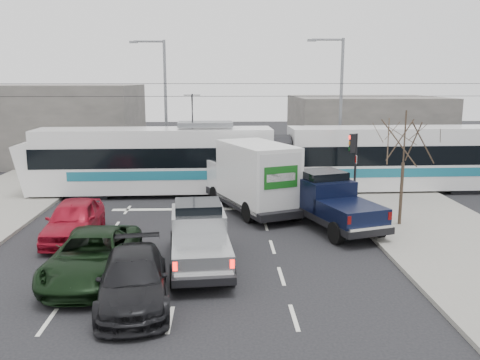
{
  "coord_description": "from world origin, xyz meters",
  "views": [
    {
      "loc": [
        -0.28,
        -18.88,
        6.44
      ],
      "look_at": [
        0.6,
        4.43,
        1.8
      ],
      "focal_mm": 38.0,
      "sensor_mm": 36.0,
      "label": 1
    }
  ],
  "objects_px": {
    "street_lamp_near": "(338,100)",
    "silver_pickup": "(199,235)",
    "red_car": "(74,220)",
    "street_lamp_far": "(163,99)",
    "green_car": "(93,256)",
    "traffic_signal": "(353,153)",
    "box_truck": "(252,177)",
    "tram": "(279,159)",
    "navy_pickup": "(330,201)",
    "dark_car": "(133,279)",
    "bare_tree": "(404,142)"
  },
  "relations": [
    {
      "from": "street_lamp_far",
      "to": "box_truck",
      "type": "distance_m",
      "value": 12.24
    },
    {
      "from": "tram",
      "to": "silver_pickup",
      "type": "bearing_deg",
      "value": -111.75
    },
    {
      "from": "street_lamp_near",
      "to": "red_car",
      "type": "bearing_deg",
      "value": -137.0
    },
    {
      "from": "silver_pickup",
      "to": "navy_pickup",
      "type": "bearing_deg",
      "value": 32.29
    },
    {
      "from": "box_truck",
      "to": "green_car",
      "type": "distance_m",
      "value": 10.27
    },
    {
      "from": "bare_tree",
      "to": "street_lamp_near",
      "type": "height_order",
      "value": "street_lamp_near"
    },
    {
      "from": "street_lamp_near",
      "to": "red_car",
      "type": "height_order",
      "value": "street_lamp_near"
    },
    {
      "from": "traffic_signal",
      "to": "red_car",
      "type": "height_order",
      "value": "traffic_signal"
    },
    {
      "from": "tram",
      "to": "dark_car",
      "type": "relative_size",
      "value": 5.57
    },
    {
      "from": "box_truck",
      "to": "green_car",
      "type": "bearing_deg",
      "value": -146.29
    },
    {
      "from": "red_car",
      "to": "navy_pickup",
      "type": "bearing_deg",
      "value": 4.49
    },
    {
      "from": "traffic_signal",
      "to": "street_lamp_near",
      "type": "relative_size",
      "value": 0.4
    },
    {
      "from": "tram",
      "to": "dark_car",
      "type": "distance_m",
      "value": 15.75
    },
    {
      "from": "street_lamp_far",
      "to": "tram",
      "type": "height_order",
      "value": "street_lamp_far"
    },
    {
      "from": "tram",
      "to": "navy_pickup",
      "type": "relative_size",
      "value": 4.53
    },
    {
      "from": "red_car",
      "to": "dark_car",
      "type": "bearing_deg",
      "value": -63.5
    },
    {
      "from": "bare_tree",
      "to": "tram",
      "type": "bearing_deg",
      "value": 122.25
    },
    {
      "from": "street_lamp_far",
      "to": "green_car",
      "type": "relative_size",
      "value": 1.64
    },
    {
      "from": "silver_pickup",
      "to": "green_car",
      "type": "xyz_separation_m",
      "value": [
        -3.43,
        -1.29,
        -0.26
      ]
    },
    {
      "from": "navy_pickup",
      "to": "dark_car",
      "type": "relative_size",
      "value": 1.23
    },
    {
      "from": "tram",
      "to": "navy_pickup",
      "type": "height_order",
      "value": "tram"
    },
    {
      "from": "box_truck",
      "to": "navy_pickup",
      "type": "relative_size",
      "value": 1.2
    },
    {
      "from": "bare_tree",
      "to": "navy_pickup",
      "type": "relative_size",
      "value": 0.83
    },
    {
      "from": "traffic_signal",
      "to": "green_car",
      "type": "xyz_separation_m",
      "value": [
        -10.98,
        -9.39,
        -1.98
      ]
    },
    {
      "from": "red_car",
      "to": "tram",
      "type": "bearing_deg",
      "value": 39.3
    },
    {
      "from": "navy_pickup",
      "to": "street_lamp_far",
      "type": "bearing_deg",
      "value": 105.08
    },
    {
      "from": "tram",
      "to": "box_truck",
      "type": "height_order",
      "value": "tram"
    },
    {
      "from": "bare_tree",
      "to": "red_car",
      "type": "distance_m",
      "value": 14.26
    },
    {
      "from": "street_lamp_near",
      "to": "red_car",
      "type": "distance_m",
      "value": 19.09
    },
    {
      "from": "tram",
      "to": "dark_car",
      "type": "height_order",
      "value": "tram"
    },
    {
      "from": "street_lamp_near",
      "to": "traffic_signal",
      "type": "bearing_deg",
      "value": -96.41
    },
    {
      "from": "box_truck",
      "to": "navy_pickup",
      "type": "height_order",
      "value": "box_truck"
    },
    {
      "from": "silver_pickup",
      "to": "street_lamp_near",
      "type": "bearing_deg",
      "value": 56.75
    },
    {
      "from": "bare_tree",
      "to": "green_car",
      "type": "distance_m",
      "value": 13.6
    },
    {
      "from": "street_lamp_far",
      "to": "green_car",
      "type": "height_order",
      "value": "street_lamp_far"
    },
    {
      "from": "silver_pickup",
      "to": "green_car",
      "type": "bearing_deg",
      "value": -164.47
    },
    {
      "from": "dark_car",
      "to": "box_truck",
      "type": "bearing_deg",
      "value": 60.3
    },
    {
      "from": "street_lamp_far",
      "to": "red_car",
      "type": "xyz_separation_m",
      "value": [
        -2.1,
        -14.69,
        -4.3
      ]
    },
    {
      "from": "street_lamp_far",
      "to": "tram",
      "type": "distance_m",
      "value": 10.11
    },
    {
      "from": "tram",
      "to": "red_car",
      "type": "distance_m",
      "value": 12.61
    },
    {
      "from": "street_lamp_near",
      "to": "silver_pickup",
      "type": "bearing_deg",
      "value": -118.25
    },
    {
      "from": "street_lamp_far",
      "to": "red_car",
      "type": "height_order",
      "value": "street_lamp_far"
    },
    {
      "from": "tram",
      "to": "navy_pickup",
      "type": "bearing_deg",
      "value": -79.99
    },
    {
      "from": "bare_tree",
      "to": "dark_car",
      "type": "height_order",
      "value": "bare_tree"
    },
    {
      "from": "silver_pickup",
      "to": "navy_pickup",
      "type": "height_order",
      "value": "navy_pickup"
    },
    {
      "from": "bare_tree",
      "to": "street_lamp_far",
      "type": "relative_size",
      "value": 0.56
    },
    {
      "from": "bare_tree",
      "to": "box_truck",
      "type": "distance_m",
      "value": 7.37
    },
    {
      "from": "tram",
      "to": "box_truck",
      "type": "xyz_separation_m",
      "value": [
        -1.83,
        -4.12,
        -0.28
      ]
    },
    {
      "from": "street_lamp_far",
      "to": "navy_pickup",
      "type": "relative_size",
      "value": 1.49
    },
    {
      "from": "street_lamp_far",
      "to": "red_car",
      "type": "bearing_deg",
      "value": -98.15
    }
  ]
}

